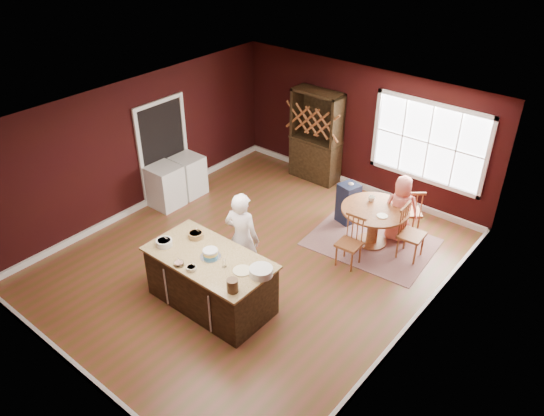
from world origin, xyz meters
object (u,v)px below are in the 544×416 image
Objects in this scene: kitchen_island at (211,281)px; dryer at (188,175)px; dining_table at (374,219)px; toddler at (350,186)px; washer at (165,186)px; baker at (242,238)px; hutch at (316,136)px; high_chair at (348,202)px; layer_cake at (210,254)px; seated_woman at (401,209)px; chair_east at (412,233)px; chair_north at (410,210)px; chair_south at (349,242)px.

dryer is at bearing 142.60° from kitchen_island.
toddler is (-0.75, 0.35, 0.28)m from dining_table.
washer is (-2.88, 1.56, 0.00)m from kitchen_island.
toddler is at bearing 20.71° from dryer.
baker is at bearing 91.52° from kitchen_island.
high_chair is at bearing -34.68° from hutch.
dining_table is 3.30m from layer_cake.
dining_table is 4.11m from dryer.
baker reaches higher than kitchen_island.
hutch is at bearing 53.80° from dryer.
seated_woman is 1.51× the size of high_chair.
high_chair is at bearing 156.33° from dining_table.
chair_east is at bearing 3.11° from dining_table.
chair_east is 0.79× the size of seated_woman.
hutch reaches higher than kitchen_island.
kitchen_island is 1.66× the size of dining_table.
baker is 1.93× the size of high_chair.
kitchen_island is 1.96× the size of chair_east.
layer_cake is at bearing 29.86° from chair_north.
toddler is at bearing 74.56° from chair_east.
kitchen_island is at bearing -96.26° from toddler.
chair_east is 1.20× the size of dryer.
hutch is at bearing -53.41° from chair_north.
high_chair is 3.74m from washer.
baker reaches higher than dining_table.
hutch is at bearing 145.92° from toddler.
washer is at bearing -135.46° from high_chair.
hutch reaches higher than layer_cake.
chair_north is 4.91m from washer.
dining_table is at bearing 29.27° from seated_woman.
baker is 3.12m from seated_woman.
toddler reaches higher than washer.
chair_south is at bearing 9.55° from washer.
kitchen_island is 3.81m from seated_woman.
dryer is (-4.31, -1.32, -0.22)m from seated_woman.
chair_east is 0.50× the size of hutch.
hutch is (-3.07, 1.38, 0.51)m from chair_east.
dryer is at bearing 97.26° from chair_east.
layer_cake is at bearing -80.91° from high_chair.
washer is at bearing -119.79° from hutch.
chair_east is at bearing 10.99° from dryer.
chair_east is 1.20× the size of high_chair.
kitchen_island is 3.28m from washer.
toddler is at bearing -18.88° from chair_north.
kitchen_island is at bearing 145.40° from chair_east.
dining_table is 0.59× the size of hutch.
seated_woman is 1.08m from high_chair.
chair_south reaches higher than kitchen_island.
toddler reaches higher than dining_table.
seated_woman is 4.74m from washer.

